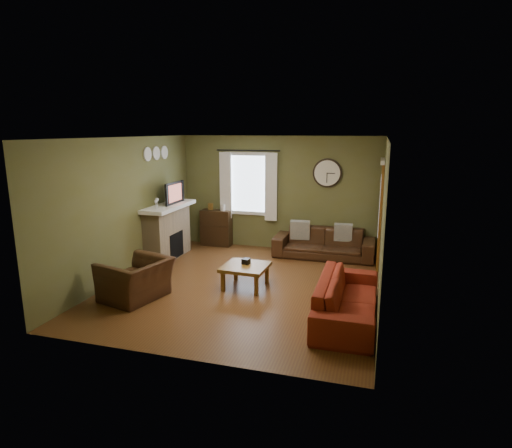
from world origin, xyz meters
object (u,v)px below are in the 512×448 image
(bookshelf, at_px, (216,228))
(sofa_red, at_px, (347,298))
(armchair, at_px, (136,279))
(sofa_brown, at_px, (324,243))
(coffee_table, at_px, (246,276))

(bookshelf, relative_size, sofa_red, 0.40)
(armchair, bearing_deg, sofa_red, 107.67)
(bookshelf, relative_size, armchair, 0.84)
(sofa_brown, distance_m, armchair, 4.18)
(armchair, height_order, coffee_table, armchair)
(sofa_red, relative_size, armchair, 2.08)
(sofa_red, bearing_deg, coffee_table, 66.32)
(sofa_red, bearing_deg, sofa_brown, 13.71)
(coffee_table, bearing_deg, bookshelf, 121.45)
(sofa_red, distance_m, armchair, 3.39)
(sofa_red, height_order, armchair, armchair)
(sofa_red, xyz_separation_m, armchair, (-3.39, -0.20, 0.02))
(bookshelf, bearing_deg, coffee_table, -58.55)
(bookshelf, relative_size, coffee_table, 1.13)
(armchair, distance_m, coffee_table, 1.86)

